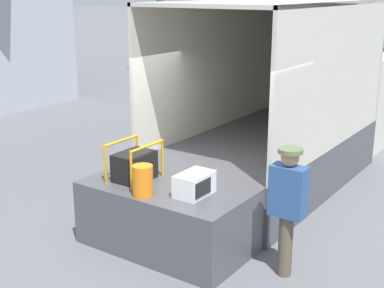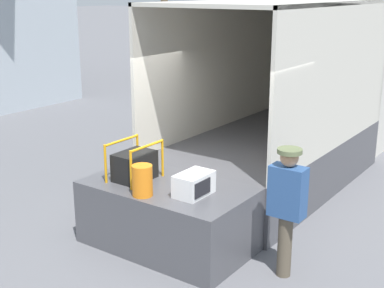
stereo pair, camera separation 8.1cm
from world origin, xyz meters
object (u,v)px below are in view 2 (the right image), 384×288
portable_generator (136,165)px  microwave (194,184)px  box_truck (307,120)px  pickup_truck_green (370,75)px  orange_bucket (142,181)px  worker_person (287,200)px

portable_generator → microwave: bearing=-91.4°
box_truck → pickup_truck_green: (8.21, 1.31, -0.23)m
box_truck → portable_generator: box_truck is taller
portable_generator → orange_bucket: 0.65m
portable_generator → worker_person: size_ratio=0.42×
orange_bucket → worker_person: size_ratio=0.25×
box_truck → microwave: box_truck is taller
microwave → orange_bucket: 0.67m
microwave → pickup_truck_green: size_ratio=0.10×
orange_bucket → microwave: bearing=-52.9°
microwave → orange_bucket: orange_bucket is taller
worker_person → pickup_truck_green: pickup_truck_green is taller
orange_bucket → pickup_truck_green: pickup_truck_green is taller
portable_generator → pickup_truck_green: size_ratio=0.13×
box_truck → portable_generator: size_ratio=9.92×
portable_generator → pickup_truck_green: bearing=3.5°
portable_generator → worker_person: worker_person is taller
box_truck → portable_generator: bearing=173.7°
portable_generator → pickup_truck_green: (12.91, 0.79, -0.43)m
box_truck → pickup_truck_green: size_ratio=1.29×
portable_generator → orange_bucket: (-0.43, -0.49, -0.00)m
microwave → portable_generator: bearing=88.6°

